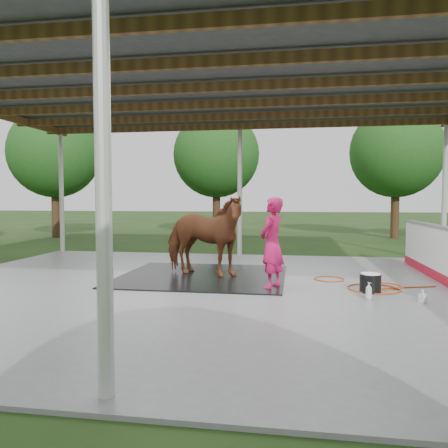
# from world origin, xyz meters

# --- Properties ---
(ground) EXTENTS (100.00, 100.00, 0.00)m
(ground) POSITION_xyz_m (0.00, 0.00, 0.00)
(ground) COLOR #1E3814
(concrete_slab) EXTENTS (12.00, 10.00, 0.05)m
(concrete_slab) POSITION_xyz_m (0.00, 0.00, 0.03)
(concrete_slab) COLOR slate
(concrete_slab) RESTS_ON ground
(pavilion_structure) EXTENTS (12.60, 10.60, 4.05)m
(pavilion_structure) POSITION_xyz_m (0.00, -0.00, 3.97)
(pavilion_structure) COLOR beige
(pavilion_structure) RESTS_ON ground
(tree_belt) EXTENTS (28.00, 28.00, 5.80)m
(tree_belt) POSITION_xyz_m (0.30, 0.90, 3.79)
(tree_belt) COLOR #382314
(tree_belt) RESTS_ON ground
(rubber_mat) EXTENTS (3.55, 3.33, 0.03)m
(rubber_mat) POSITION_xyz_m (-0.37, 1.13, 0.06)
(rubber_mat) COLOR black
(rubber_mat) RESTS_ON concrete_slab
(horse) EXTENTS (2.25, 1.52, 1.74)m
(horse) POSITION_xyz_m (-0.37, 1.13, 0.95)
(horse) COLOR brown
(horse) RESTS_ON rubber_mat
(handler) EXTENTS (0.64, 0.75, 1.74)m
(handler) POSITION_xyz_m (1.18, 0.10, 0.92)
(handler) COLOR #C11452
(handler) RESTS_ON concrete_slab
(wash_bucket) EXTENTS (0.38, 0.38, 0.35)m
(wash_bucket) POSITION_xyz_m (2.98, 0.02, 0.23)
(wash_bucket) COLOR black
(wash_bucket) RESTS_ON concrete_slab
(soap_bottle_a) EXTENTS (0.16, 0.16, 0.29)m
(soap_bottle_a) POSITION_xyz_m (2.86, -0.55, 0.19)
(soap_bottle_a) COLOR silver
(soap_bottle_a) RESTS_ON concrete_slab
(soap_bottle_b) EXTENTS (0.14, 0.14, 0.22)m
(soap_bottle_b) POSITION_xyz_m (3.69, -0.69, 0.16)
(soap_bottle_b) COLOR #338CD8
(soap_bottle_b) RESTS_ON concrete_slab
(hose_coil) EXTENTS (2.29, 1.69, 0.02)m
(hose_coil) POSITION_xyz_m (3.00, 0.57, 0.06)
(hose_coil) COLOR #A8380C
(hose_coil) RESTS_ON concrete_slab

